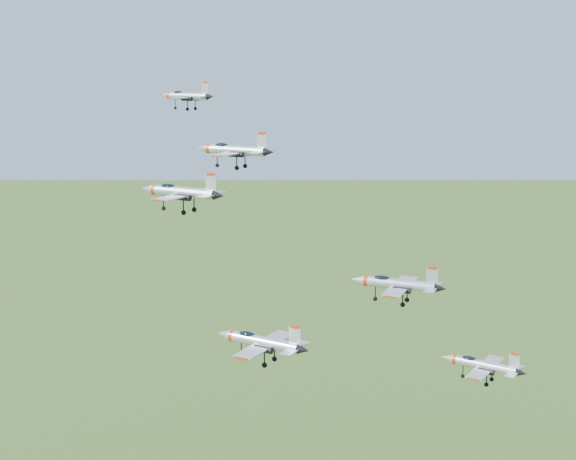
% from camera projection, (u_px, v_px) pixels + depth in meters
% --- Properties ---
extents(jet_lead, '(10.62, 8.83, 2.84)m').
position_uv_depth(jet_lead, '(186.00, 96.00, 124.90)').
color(jet_lead, '#B4BAC2').
extents(jet_left_high, '(12.09, 9.92, 3.24)m').
position_uv_depth(jet_left_high, '(233.00, 150.00, 107.68)').
color(jet_left_high, '#B4BAC2').
extents(jet_right_high, '(11.56, 9.51, 3.09)m').
position_uv_depth(jet_right_high, '(181.00, 192.00, 91.54)').
color(jet_right_high, '#B4BAC2').
extents(jet_left_low, '(12.21, 10.11, 3.26)m').
position_uv_depth(jet_left_low, '(396.00, 284.00, 98.87)').
color(jet_left_low, '#B4BAC2').
extents(jet_right_low, '(12.34, 10.18, 3.30)m').
position_uv_depth(jet_right_low, '(261.00, 341.00, 91.85)').
color(jet_right_low, '#B4BAC2').
extents(jet_trail, '(10.78, 8.95, 2.88)m').
position_uv_depth(jet_trail, '(482.00, 365.00, 97.10)').
color(jet_trail, '#B4BAC2').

